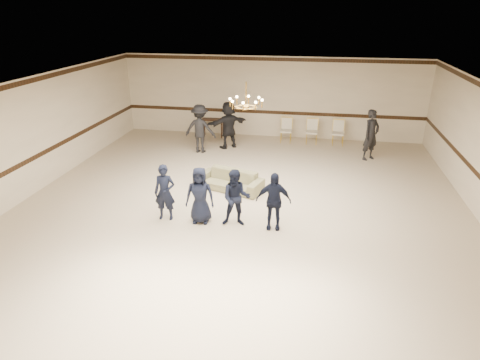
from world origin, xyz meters
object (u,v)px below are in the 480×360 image
object	(u,v)px
adult_left	(200,129)
boy_c	(236,198)
boy_a	(165,193)
boy_d	(273,201)
banquet_chair_mid	(312,132)
adult_mid	(228,125)
chandelier	(246,95)
banquet_chair_left	(286,130)
console_table	(213,128)
banquet_chair_right	(338,133)
settee	(230,180)
boy_b	(200,195)
adult_right	(371,135)

from	to	relation	value
adult_left	boy_c	bearing A→B (deg)	117.27
boy_a	boy_d	xyz separation A→B (m)	(2.70, 0.00, 0.00)
banquet_chair_mid	adult_mid	bearing A→B (deg)	-158.73
chandelier	boy_c	xyz separation A→B (m)	(0.06, -1.69, -2.16)
boy_a	adult_left	xyz separation A→B (m)	(-0.52, 5.20, 0.16)
boy_d	banquet_chair_mid	xyz separation A→B (m)	(0.76, 6.96, -0.25)
banquet_chair_left	console_table	world-z (taller)	banquet_chair_left
chandelier	boy_d	world-z (taller)	chandelier
boy_a	banquet_chair_right	bearing A→B (deg)	52.35
chandelier	banquet_chair_right	xyz separation A→B (m)	(2.72, 5.28, -2.40)
settee	banquet_chair_left	bearing A→B (deg)	93.77
adult_left	boy_a	bearing A→B (deg)	98.92
chandelier	adult_left	distance (m)	4.63
boy_a	boy_c	xyz separation A→B (m)	(1.80, 0.00, 0.00)
settee	adult_mid	size ratio (longest dim) A/B	1.09
chandelier	banquet_chair_left	size ratio (longest dim) A/B	1.00
boy_b	adult_mid	xyz separation A→B (m)	(-0.52, 5.90, 0.16)
adult_left	banquet_chair_mid	size ratio (longest dim) A/B	1.87
boy_b	adult_right	world-z (taller)	adult_right
boy_d	banquet_chair_right	world-z (taller)	boy_d
banquet_chair_left	adult_right	bearing A→B (deg)	-24.98
boy_b	console_table	world-z (taller)	boy_b
banquet_chair_mid	chandelier	bearing A→B (deg)	-105.86
chandelier	boy_c	size ratio (longest dim) A/B	0.66
boy_c	settee	bearing A→B (deg)	98.41
boy_c	banquet_chair_mid	distance (m)	7.16
chandelier	adult_left	bearing A→B (deg)	122.83
settee	banquet_chair_right	size ratio (longest dim) A/B	2.04
adult_mid	banquet_chair_mid	world-z (taller)	adult_mid
boy_b	banquet_chair_mid	bearing A→B (deg)	65.09
banquet_chair_left	console_table	xyz separation A→B (m)	(-3.00, 0.20, -0.10)
boy_d	banquet_chair_left	xyz separation A→B (m)	(-0.24, 6.96, -0.25)
settee	adult_mid	world-z (taller)	adult_mid
boy_b	banquet_chair_right	xyz separation A→B (m)	(3.56, 6.96, -0.25)
boy_b	chandelier	bearing A→B (deg)	58.67
boy_c	settee	distance (m)	2.19
boy_d	banquet_chair_left	world-z (taller)	boy_d
banquet_chair_mid	console_table	size ratio (longest dim) A/B	1.06
adult_mid	banquet_chair_right	world-z (taller)	adult_mid
boy_b	boy_c	xyz separation A→B (m)	(0.90, 0.00, 0.00)
boy_d	adult_right	world-z (taller)	adult_right
banquet_chair_left	banquet_chair_right	xyz separation A→B (m)	(2.00, 0.00, 0.00)
boy_a	boy_c	bearing A→B (deg)	-5.02
adult_left	adult_right	bearing A→B (deg)	-173.94
boy_b	adult_right	bearing A→B (deg)	45.48
adult_right	banquet_chair_mid	distance (m)	2.53
settee	banquet_chair_left	xyz separation A→B (m)	(1.24, 4.89, 0.19)
boy_b	console_table	xyz separation A→B (m)	(-1.44, 7.16, -0.34)
settee	banquet_chair_right	bearing A→B (deg)	74.47
adult_left	boy_b	bearing A→B (deg)	108.49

